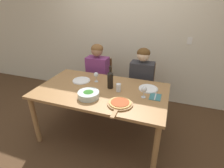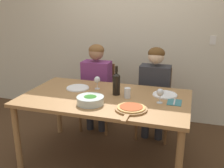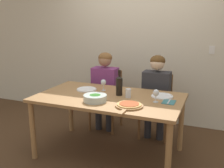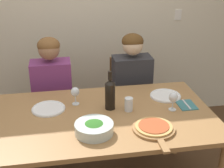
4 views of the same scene
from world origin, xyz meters
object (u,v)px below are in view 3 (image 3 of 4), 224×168
(dinner_plate_left, at_px, (87,89))
(water_tumbler, at_px, (128,93))
(person_woman, at_px, (105,84))
(pizza_on_board, at_px, (129,105))
(chair_left, at_px, (108,97))
(wine_glass_left, at_px, (103,83))
(wine_glass_right, at_px, (156,93))
(broccoli_bowl, at_px, (95,98))
(dinner_plate_right, at_px, (162,96))
(fork_on_napkin, at_px, (169,102))
(chair_right, at_px, (157,103))
(wine_bottle, at_px, (119,85))
(person_man, at_px, (156,89))

(dinner_plate_left, distance_m, water_tumbler, 0.64)
(person_woman, relative_size, pizza_on_board, 2.72)
(person_woman, bearing_deg, dinner_plate_left, -92.14)
(chair_left, xyz_separation_m, wine_glass_left, (0.20, -0.60, 0.39))
(pizza_on_board, relative_size, wine_glass_right, 2.96)
(person_woman, xyz_separation_m, broccoli_bowl, (0.30, -0.95, 0.09))
(dinner_plate_right, relative_size, wine_glass_left, 1.76)
(person_woman, height_order, wine_glass_left, person_woman)
(wine_glass_right, bearing_deg, dinner_plate_left, 170.05)
(dinner_plate_right, distance_m, fork_on_napkin, 0.22)
(person_woman, height_order, water_tumbler, person_woman)
(pizza_on_board, bearing_deg, dinner_plate_right, 63.21)
(chair_left, bearing_deg, chair_right, 0.00)
(chair_left, height_order, fork_on_napkin, chair_left)
(chair_left, relative_size, dinner_plate_left, 3.44)
(wine_glass_right, relative_size, water_tumbler, 1.38)
(wine_bottle, bearing_deg, chair_right, 65.76)
(chair_right, distance_m, water_tumbler, 0.88)
(person_woman, distance_m, dinner_plate_left, 0.55)
(water_tumbler, xyz_separation_m, fork_on_napkin, (0.49, 0.01, -0.05))
(wine_bottle, distance_m, pizza_on_board, 0.47)
(pizza_on_board, distance_m, fork_on_napkin, 0.49)
(broccoli_bowl, relative_size, wine_glass_right, 1.80)
(broccoli_bowl, height_order, wine_glass_left, wine_glass_left)
(chair_left, xyz_separation_m, wine_bottle, (0.47, -0.73, 0.42))
(chair_right, height_order, dinner_plate_right, chair_right)
(wine_glass_left, bearing_deg, fork_on_napkin, -11.10)
(person_woman, relative_size, wine_glass_right, 8.04)
(wine_bottle, xyz_separation_m, water_tumbler, (0.14, -0.06, -0.08))
(chair_left, relative_size, pizza_on_board, 2.05)
(pizza_on_board, bearing_deg, dinner_plate_left, 149.55)
(chair_left, xyz_separation_m, dinner_plate_left, (-0.02, -0.66, 0.30))
(broccoli_bowl, xyz_separation_m, wine_glass_left, (-0.10, 0.46, 0.06))
(person_woman, distance_m, pizza_on_board, 1.22)
(chair_right, relative_size, fork_on_napkin, 5.09)
(pizza_on_board, bearing_deg, fork_on_napkin, 40.58)
(dinner_plate_right, distance_m, wine_glass_left, 0.78)
(water_tumbler, relative_size, fork_on_napkin, 0.61)
(wine_glass_left, relative_size, water_tumbler, 1.38)
(wine_glass_right, bearing_deg, person_man, 102.38)
(wine_glass_right, bearing_deg, wine_bottle, 167.58)
(broccoli_bowl, bearing_deg, person_woman, 107.48)
(dinner_plate_right, xyz_separation_m, pizza_on_board, (-0.26, -0.51, 0.01))
(fork_on_napkin, bearing_deg, wine_glass_left, 168.90)
(chair_right, xyz_separation_m, person_woman, (-0.80, -0.11, 0.24))
(chair_left, xyz_separation_m, chair_right, (0.80, 0.00, 0.00))
(chair_left, bearing_deg, wine_bottle, -57.20)
(pizza_on_board, xyz_separation_m, fork_on_napkin, (0.37, 0.32, -0.01))
(water_tumbler, bearing_deg, fork_on_napkin, 0.73)
(chair_left, relative_size, wine_glass_left, 6.06)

